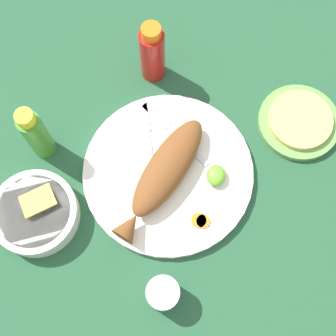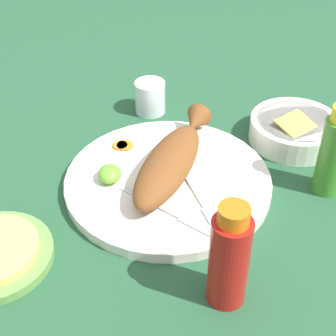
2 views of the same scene
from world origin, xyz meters
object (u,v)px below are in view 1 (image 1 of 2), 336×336
object	(u,v)px
hot_sauce_bottle_green	(36,134)
guacamole_bowl	(35,213)
fork_near	(147,135)
fork_far	(171,130)
hot_sauce_bottle_red	(152,53)
salt_cup	(163,294)
tortilla_plate	(299,122)
fried_fish	(164,173)
main_plate	(168,173)

from	to	relation	value
hot_sauce_bottle_green	guacamole_bowl	bearing A→B (deg)	-172.79
fork_near	fork_far	distance (m)	0.05
fork_far	hot_sauce_bottle_red	world-z (taller)	hot_sauce_bottle_red
hot_sauce_bottle_red	hot_sauce_bottle_green	distance (m)	0.28
salt_cup	tortilla_plate	size ratio (longest dim) A/B	0.38
hot_sauce_bottle_red	tortilla_plate	bearing A→B (deg)	-104.35
fried_fish	tortilla_plate	xyz separation A→B (m)	(0.16, -0.26, -0.04)
main_plate	hot_sauce_bottle_green	xyz separation A→B (m)	(0.02, 0.26, 0.06)
hot_sauce_bottle_red	hot_sauce_bottle_green	bearing A→B (deg)	136.64
main_plate	fork_near	world-z (taller)	fork_near
fork_far	hot_sauce_bottle_red	bearing A→B (deg)	-28.52
fork_far	hot_sauce_bottle_red	distance (m)	0.16
fried_fish	fork_near	size ratio (longest dim) A/B	1.52
main_plate	guacamole_bowl	size ratio (longest dim) A/B	2.07
salt_cup	tortilla_plate	world-z (taller)	salt_cup
hot_sauce_bottle_red	fork_far	bearing A→B (deg)	-157.84
hot_sauce_bottle_red	guacamole_bowl	distance (m)	0.39
fork_far	tortilla_plate	world-z (taller)	fork_far
main_plate	fried_fish	bearing A→B (deg)	155.87
tortilla_plate	fork_near	bearing A→B (deg)	104.00
fried_fish	guacamole_bowl	distance (m)	0.26
fork_far	salt_cup	distance (m)	0.33
salt_cup	tortilla_plate	distance (m)	0.45
fork_near	hot_sauce_bottle_green	bearing A→B (deg)	86.80
fried_fish	salt_cup	xyz separation A→B (m)	(-0.22, -0.03, -0.02)
fork_near	main_plate	bearing A→B (deg)	-160.02
fried_fish	tortilla_plate	distance (m)	0.31
tortilla_plate	hot_sauce_bottle_red	bearing A→B (deg)	75.65
main_plate	salt_cup	xyz separation A→B (m)	(-0.23, -0.02, 0.02)
fork_near	hot_sauce_bottle_green	world-z (taller)	hot_sauce_bottle_green
main_plate	hot_sauce_bottle_red	distance (m)	0.25
hot_sauce_bottle_green	guacamole_bowl	world-z (taller)	hot_sauce_bottle_green
hot_sauce_bottle_red	hot_sauce_bottle_green	world-z (taller)	same
fork_near	salt_cup	distance (m)	0.31
fried_fish	fork_near	bearing A→B (deg)	52.58
hot_sauce_bottle_green	tortilla_plate	world-z (taller)	hot_sauce_bottle_green
hot_sauce_bottle_red	hot_sauce_bottle_green	xyz separation A→B (m)	(-0.21, 0.19, -0.00)
guacamole_bowl	tortilla_plate	bearing A→B (deg)	-61.71
fork_far	salt_cup	world-z (taller)	salt_cup
salt_cup	guacamole_bowl	world-z (taller)	salt_cup
fork_far	tortilla_plate	distance (m)	0.27
fork_far	hot_sauce_bottle_green	world-z (taller)	hot_sauce_bottle_green
hot_sauce_bottle_red	fried_fish	bearing A→B (deg)	-166.83
hot_sauce_bottle_red	guacamole_bowl	size ratio (longest dim) A/B	0.96
main_plate	guacamole_bowl	bearing A→B (deg)	116.49
main_plate	fork_far	xyz separation A→B (m)	(0.09, 0.01, 0.01)
hot_sauce_bottle_green	fork_near	bearing A→B (deg)	-76.81
fried_fish	tortilla_plate	world-z (taller)	fried_fish
fork_far	guacamole_bowl	world-z (taller)	guacamole_bowl
fried_fish	fork_far	xyz separation A→B (m)	(0.10, 0.00, -0.02)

